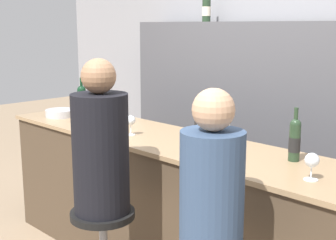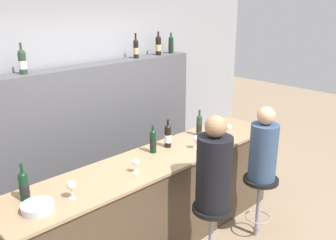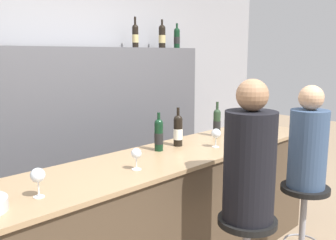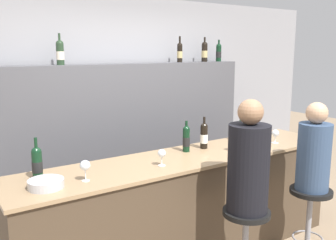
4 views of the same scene
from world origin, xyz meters
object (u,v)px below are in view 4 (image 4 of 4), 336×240
object	(u,v)px
wine_bottle_backbar_2	(205,52)
guest_seated_right	(314,152)
wine_bottle_backbar_0	(60,52)
bar_stool_right	(310,205)
wine_bottle_backbar_1	(180,52)
bar_stool_left	(246,228)
wine_glass_3	(275,134)
wine_glass_1	(162,154)
wine_bottle_backbar_3	(219,52)
metal_bowl	(46,184)
guest_seated_left	(248,163)
wine_glass_2	(235,140)
wine_bottle_counter_3	(242,129)
wine_bottle_counter_0	(37,163)
wine_glass_0	(85,166)
wine_bottle_counter_1	(186,138)
wine_bottle_counter_2	(204,135)

from	to	relation	value
wine_bottle_backbar_2	guest_seated_right	distance (m)	2.10
wine_bottle_backbar_0	bar_stool_right	size ratio (longest dim) A/B	0.45
wine_bottle_backbar_1	bar_stool_left	world-z (taller)	wine_bottle_backbar_1
wine_bottle_backbar_0	wine_glass_3	distance (m)	2.40
wine_bottle_backbar_0	wine_glass_1	size ratio (longest dim) A/B	2.24
wine_bottle_backbar_3	wine_glass_1	bearing A→B (deg)	-143.25
metal_bowl	guest_seated_left	bearing A→B (deg)	-23.71
wine_glass_2	bar_stool_right	world-z (taller)	wine_glass_2
guest_seated_left	wine_bottle_counter_3	bearing A→B (deg)	48.07
wine_bottle_backbar_0	guest_seated_right	world-z (taller)	wine_bottle_backbar_0
wine_glass_1	bar_stool_right	xyz separation A→B (m)	(1.25, -0.59, -0.55)
wine_bottle_counter_0	guest_seated_left	world-z (taller)	guest_seated_left
guest_seated_left	bar_stool_right	xyz separation A→B (m)	(0.82, 0.00, -0.55)
wine_bottle_counter_3	wine_bottle_backbar_2	size ratio (longest dim) A/B	1.01
bar_stool_right	metal_bowl	bearing A→B (deg)	164.58
wine_bottle_backbar_1	bar_stool_left	bearing A→B (deg)	-109.73
wine_bottle_backbar_2	wine_glass_1	xyz separation A→B (m)	(-1.50, -1.30, -0.84)
wine_bottle_backbar_3	metal_bowl	bearing A→B (deg)	-154.71
guest_seated_right	wine_bottle_counter_3	bearing A→B (deg)	94.90
wine_bottle_counter_3	guest_seated_left	size ratio (longest dim) A/B	0.36
wine_bottle_counter_0	bar_stool_right	xyz separation A→B (m)	(2.21, -0.84, -0.57)
wine_glass_0	metal_bowl	world-z (taller)	wine_glass_0
wine_bottle_counter_3	wine_bottle_backbar_0	bearing A→B (deg)	146.38
wine_bottle_backbar_3	wine_glass_1	size ratio (longest dim) A/B	1.99
wine_glass_2	guest_seated_left	world-z (taller)	guest_seated_left
wine_bottle_backbar_1	bar_stool_right	bearing A→B (deg)	-85.59
wine_glass_1	wine_glass_3	size ratio (longest dim) A/B	1.00
wine_bottle_backbar_2	wine_glass_0	world-z (taller)	wine_bottle_backbar_2
wine_bottle_counter_1	wine_bottle_counter_2	world-z (taller)	wine_bottle_counter_2
wine_bottle_backbar_1	wine_bottle_counter_1	bearing A→B (deg)	-122.21
wine_glass_0	guest_seated_left	size ratio (longest dim) A/B	0.18
wine_bottle_counter_2	bar_stool_right	xyz separation A→B (m)	(0.59, -0.84, -0.58)
wine_bottle_backbar_1	wine_bottle_backbar_3	world-z (taller)	wine_bottle_backbar_1
bar_stool_right	wine_bottle_counter_2	bearing A→B (deg)	125.21
metal_bowl	bar_stool_right	distance (m)	2.35
wine_bottle_counter_3	metal_bowl	bearing A→B (deg)	-173.96
wine_glass_2	bar_stool_right	size ratio (longest dim) A/B	0.21
wine_glass_1	metal_bowl	size ratio (longest dim) A/B	0.57
wine_glass_2	wine_bottle_backbar_1	bearing A→B (deg)	78.77
wine_bottle_counter_0	wine_bottle_backbar_3	distance (m)	3.01
wine_bottle_backbar_3	bar_stool_right	size ratio (longest dim) A/B	0.40
wine_bottle_counter_1	guest_seated_left	size ratio (longest dim) A/B	0.34
wine_bottle_counter_2	wine_bottle_backbar_2	world-z (taller)	wine_bottle_backbar_2
wine_glass_1	guest_seated_left	size ratio (longest dim) A/B	0.16
wine_bottle_counter_2	wine_bottle_counter_0	bearing A→B (deg)	180.00
wine_glass_1	guest_seated_right	distance (m)	1.38
guest_seated_left	bar_stool_right	bearing A→B (deg)	0.00
wine_glass_1	metal_bowl	bearing A→B (deg)	178.75
wine_bottle_counter_3	wine_bottle_backbar_1	bearing A→B (deg)	94.02
bar_stool_left	bar_stool_right	world-z (taller)	same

